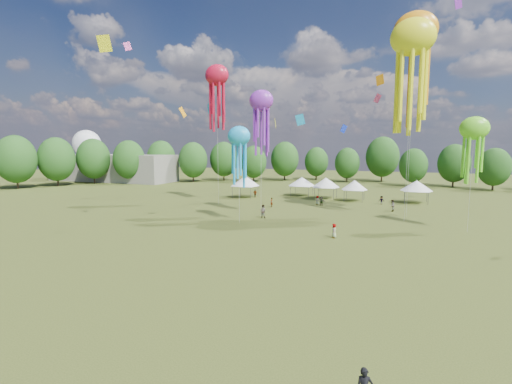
% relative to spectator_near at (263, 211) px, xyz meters
% --- Properties ---
extents(ground, '(300.00, 300.00, 0.00)m').
position_rel_spectator_near_xyz_m(ground, '(7.99, -32.60, -0.96)').
color(ground, '#384416').
rests_on(ground, ground).
extents(spectator_near, '(0.95, 0.75, 1.93)m').
position_rel_spectator_near_xyz_m(spectator_near, '(0.00, 0.00, 0.00)').
color(spectator_near, gray).
rests_on(spectator_near, ground).
extents(spectators_far, '(27.35, 29.07, 1.87)m').
position_rel_spectator_near_xyz_m(spectators_far, '(8.15, 12.59, -0.14)').
color(spectators_far, gray).
rests_on(spectators_far, ground).
extents(festival_tents, '(37.65, 12.64, 4.43)m').
position_rel_spectator_near_xyz_m(festival_tents, '(4.06, 23.09, 2.23)').
color(festival_tents, '#47474C').
rests_on(festival_tents, ground).
extents(show_kites, '(41.80, 16.26, 28.62)m').
position_rel_spectator_near_xyz_m(show_kites, '(12.52, 5.78, 19.21)').
color(show_kites, purple).
rests_on(show_kites, ground).
extents(small_kites, '(68.46, 51.87, 45.87)m').
position_rel_spectator_near_xyz_m(small_kites, '(8.73, 7.64, 27.29)').
color(small_kites, purple).
rests_on(small_kites, ground).
extents(treeline, '(201.57, 95.24, 13.43)m').
position_rel_spectator_near_xyz_m(treeline, '(4.13, 29.91, 5.58)').
color(treeline, '#38281C').
rests_on(treeline, ground).
extents(hangar, '(40.00, 12.00, 8.00)m').
position_rel_spectator_near_xyz_m(hangar, '(-64.01, 39.40, 3.04)').
color(hangar, gray).
rests_on(hangar, ground).
extents(radome, '(9.00, 9.00, 16.00)m').
position_rel_spectator_near_xyz_m(radome, '(-80.01, 45.40, 9.02)').
color(radome, white).
rests_on(radome, ground).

